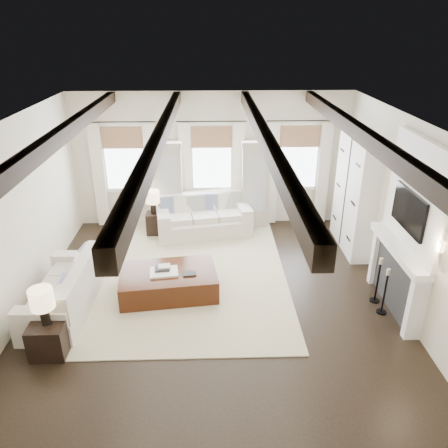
{
  "coord_description": "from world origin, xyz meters",
  "views": [
    {
      "loc": [
        -0.02,
        -6.3,
        4.56
      ],
      "look_at": [
        0.21,
        1.1,
        1.15
      ],
      "focal_mm": 35.0,
      "sensor_mm": 36.0,
      "label": 1
    }
  ],
  "objects_px": {
    "sofa_back": "(203,218)",
    "ottoman": "(169,282)",
    "sofa_left": "(66,293)",
    "side_table_back": "(154,224)",
    "side_table_front": "(50,338)"
  },
  "relations": [
    {
      "from": "sofa_back",
      "to": "ottoman",
      "type": "relative_size",
      "value": 1.32
    },
    {
      "from": "sofa_left",
      "to": "ottoman",
      "type": "xyz_separation_m",
      "value": [
        1.72,
        0.47,
        -0.12
      ]
    },
    {
      "from": "ottoman",
      "to": "side_table_back",
      "type": "height_order",
      "value": "side_table_back"
    },
    {
      "from": "side_table_back",
      "to": "ottoman",
      "type": "bearing_deg",
      "value": -77.84
    },
    {
      "from": "sofa_left",
      "to": "side_table_back",
      "type": "distance_m",
      "value": 3.22
    },
    {
      "from": "sofa_left",
      "to": "side_table_back",
      "type": "height_order",
      "value": "sofa_left"
    },
    {
      "from": "sofa_back",
      "to": "sofa_left",
      "type": "height_order",
      "value": "sofa_back"
    },
    {
      "from": "sofa_back",
      "to": "side_table_back",
      "type": "bearing_deg",
      "value": -178.27
    },
    {
      "from": "sofa_back",
      "to": "side_table_front",
      "type": "bearing_deg",
      "value": -118.8
    },
    {
      "from": "ottoman",
      "to": "sofa_left",
      "type": "bearing_deg",
      "value": -171.58
    },
    {
      "from": "ottoman",
      "to": "side_table_back",
      "type": "distance_m",
      "value": 2.58
    },
    {
      "from": "ottoman",
      "to": "side_table_front",
      "type": "bearing_deg",
      "value": -143.63
    },
    {
      "from": "side_table_front",
      "to": "side_table_back",
      "type": "relative_size",
      "value": 0.99
    },
    {
      "from": "side_table_front",
      "to": "sofa_back",
      "type": "bearing_deg",
      "value": 61.2
    },
    {
      "from": "side_table_front",
      "to": "side_table_back",
      "type": "bearing_deg",
      "value": 74.82
    }
  ]
}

